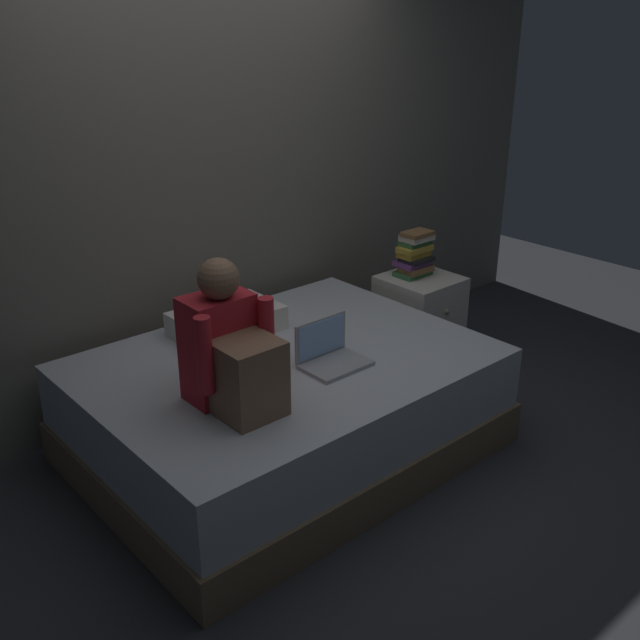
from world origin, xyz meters
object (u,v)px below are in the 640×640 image
Objects in this scene: nightstand at (419,321)px; pillow at (227,321)px; laptop at (330,354)px; person_sitting at (230,351)px; book_stack at (415,255)px; bed at (286,405)px.

nightstand is 1.06× the size of pillow.
laptop is 0.57× the size of pillow.
person_sitting is 2.25× the size of book_stack.
pillow is (-0.16, 0.65, 0.01)m from laptop.
pillow is 1.34m from book_stack.
laptop reaches higher than nightstand.
person_sitting is (-1.76, -0.45, 0.49)m from nightstand.
laptop is at bearing -159.09° from nightstand.
nightstand is 1.85× the size of laptop.
book_stack is at bearing 103.23° from nightstand.
pillow is (-0.04, 0.45, 0.34)m from bed.
person_sitting is at bearing -179.80° from laptop.
person_sitting is 0.80m from pillow.
book_stack is (1.17, 0.50, 0.14)m from laptop.
nightstand reaches higher than bed.
bed is 1.32m from nightstand.
bed is 0.56m from pillow.
nightstand is at bearing 14.43° from person_sitting.
bed is 3.57× the size of pillow.
person_sitting is 0.61m from laptop.
bed is at bearing -85.47° from pillow.
book_stack is (1.75, 0.50, -0.06)m from person_sitting.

